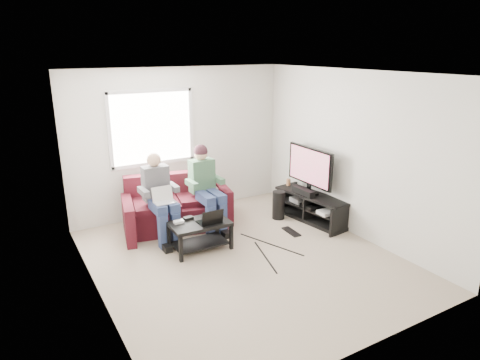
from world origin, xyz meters
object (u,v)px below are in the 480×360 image
Objects in this scene: coffee_table at (200,229)px; end_table at (221,203)px; sofa at (177,208)px; tv_stand at (312,209)px; tv at (310,167)px; subwoofer at (279,205)px.

coffee_table is 1.35m from end_table.
sofa is 1.35× the size of tv_stand.
tv is at bearing 91.47° from tv_stand.
sofa is 2.26× the size of coffee_table.
end_table reaches higher than subwoofer.
tv is 1.97× the size of end_table.
tv_stand is at bearing -36.94° from end_table.
coffee_table is 1.77× the size of subwoofer.
tv_stand is 2.66× the size of end_table.
coffee_table is 1.77m from subwoofer.
tv reaches higher than tv_stand.
tv is 2.19× the size of subwoofer.
tv is 0.86m from subwoofer.
coffee_table is at bearing -92.31° from sofa.
coffee_table is 1.59× the size of end_table.
end_table is (0.89, 1.01, -0.07)m from coffee_table.
sofa is at bearing 160.82° from subwoofer.
tv is 1.69m from end_table.
coffee_table is at bearing -176.17° from tv.
coffee_table is at bearing -131.25° from end_table.
subwoofer is at bearing -36.26° from end_table.
coffee_table is (-0.04, -0.99, 0.00)m from sofa.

